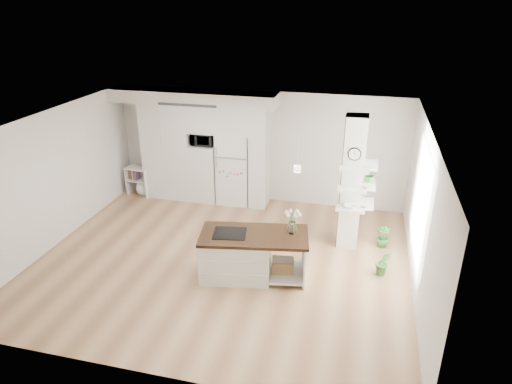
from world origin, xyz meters
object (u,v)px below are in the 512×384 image
(refrigerator, at_px, (235,168))
(kitchen_island, at_px, (242,254))
(bookshelf, at_px, (141,183))
(floor_plant_a, at_px, (383,263))

(refrigerator, bearing_deg, kitchen_island, -71.42)
(kitchen_island, bearing_deg, bookshelf, 130.29)
(refrigerator, height_order, floor_plant_a, refrigerator)
(kitchen_island, distance_m, bookshelf, 4.54)
(refrigerator, bearing_deg, bookshelf, -175.61)
(kitchen_island, relative_size, floor_plant_a, 4.00)
(refrigerator, relative_size, kitchen_island, 0.86)
(refrigerator, relative_size, floor_plant_a, 3.45)
(bookshelf, distance_m, floor_plant_a, 6.39)
(floor_plant_a, bearing_deg, kitchen_island, -165.87)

